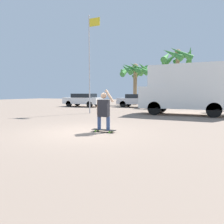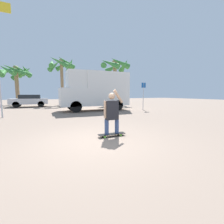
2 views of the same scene
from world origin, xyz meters
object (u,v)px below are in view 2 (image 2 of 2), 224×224
(camper_van, at_px, (96,90))
(palm_tree_far_left, at_px, (16,72))
(street_sign, at_px, (143,93))
(person_skateboarder, at_px, (112,111))
(skateboard, at_px, (112,134))
(palm_tree_near_van, at_px, (115,67))
(palm_tree_center_background, at_px, (61,66))
(parked_car_silver, at_px, (30,100))

(camper_van, bearing_deg, palm_tree_far_left, 124.45)
(street_sign, bearing_deg, person_skateboarder, -132.14)
(skateboard, height_order, person_skateboarder, person_skateboarder)
(skateboard, distance_m, camper_van, 8.57)
(person_skateboarder, height_order, camper_van, camper_van)
(palm_tree_near_van, xyz_separation_m, street_sign, (-0.58, -7.47, -3.44))
(skateboard, bearing_deg, street_sign, 47.87)
(skateboard, height_order, street_sign, street_sign)
(skateboard, bearing_deg, palm_tree_center_background, 89.88)
(camper_van, height_order, palm_tree_near_van, palm_tree_near_van)
(camper_van, relative_size, parked_car_silver, 1.54)
(camper_van, bearing_deg, palm_tree_center_background, 103.44)
(street_sign, bearing_deg, palm_tree_near_van, 85.55)
(camper_van, distance_m, palm_tree_center_background, 9.38)
(parked_car_silver, bearing_deg, camper_van, -48.10)
(parked_car_silver, distance_m, palm_tree_near_van, 11.27)
(camper_van, xyz_separation_m, palm_tree_center_background, (-2.04, 8.55, 3.29))
(person_skateboarder, xyz_separation_m, palm_tree_center_background, (0.04, 16.68, 4.23))
(camper_van, bearing_deg, street_sign, -18.86)
(person_skateboarder, bearing_deg, camper_van, 75.65)
(palm_tree_center_background, height_order, palm_tree_far_left, palm_tree_center_background)
(palm_tree_center_background, xyz_separation_m, street_sign, (6.08, -9.93, -3.52))
(skateboard, distance_m, street_sign, 9.23)
(person_skateboarder, bearing_deg, street_sign, 47.86)
(parked_car_silver, bearing_deg, palm_tree_center_background, 28.95)
(palm_tree_near_van, height_order, palm_tree_center_background, palm_tree_center_background)
(skateboard, distance_m, parked_car_silver, 15.08)
(palm_tree_near_van, xyz_separation_m, palm_tree_center_background, (-6.66, 2.45, 0.08))
(palm_tree_center_background, relative_size, palm_tree_far_left, 1.17)
(street_sign, bearing_deg, skateboard, -132.13)
(person_skateboarder, relative_size, palm_tree_far_left, 0.28)
(camper_van, bearing_deg, person_skateboarder, -104.35)
(palm_tree_far_left, relative_size, street_sign, 2.19)
(camper_van, relative_size, street_sign, 2.39)
(person_skateboarder, bearing_deg, palm_tree_center_background, 89.87)
(skateboard, height_order, parked_car_silver, parked_car_silver)
(camper_van, relative_size, palm_tree_far_left, 1.09)
(palm_tree_center_background, bearing_deg, person_skateboarder, -90.13)
(person_skateboarder, bearing_deg, parked_car_silver, 104.30)
(skateboard, relative_size, palm_tree_near_van, 0.15)
(street_sign, bearing_deg, parked_car_silver, 141.43)
(skateboard, xyz_separation_m, person_skateboarder, (-0.00, -0.00, 0.79))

